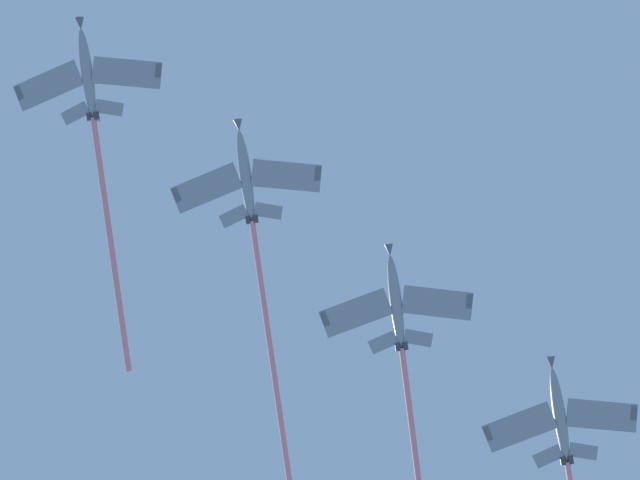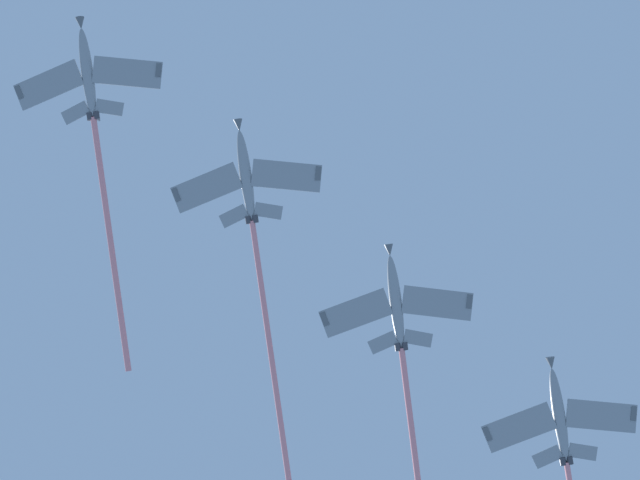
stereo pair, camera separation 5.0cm
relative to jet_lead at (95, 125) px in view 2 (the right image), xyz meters
name	(u,v)px [view 2 (the right image)]	position (x,y,z in m)	size (l,w,h in m)	color
jet_lead	(95,125)	(0.00, 0.00, 0.00)	(44.57, 19.88, 12.69)	gray
jet_second	(253,228)	(10.77, -22.23, -4.05)	(45.90, 20.08, 13.46)	gray
jet_third	(401,348)	(23.55, -42.87, -8.53)	(41.25, 19.66, 11.80)	gray
jet_fourth	(566,459)	(35.05, -65.18, -12.18)	(42.13, 19.58, 12.12)	gray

